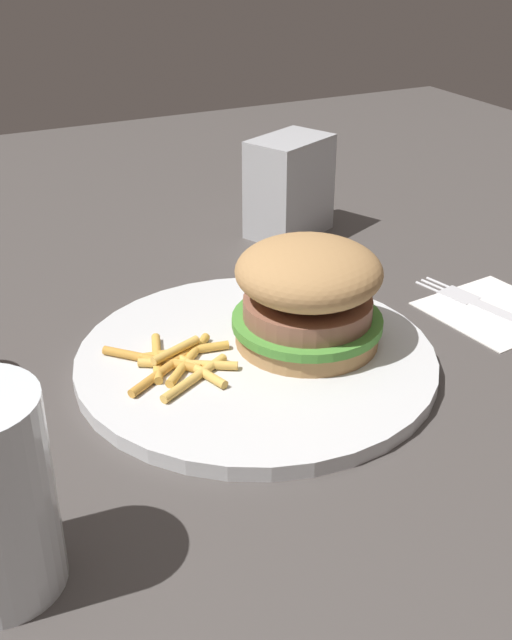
{
  "coord_description": "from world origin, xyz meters",
  "views": [
    {
      "loc": [
        0.25,
        0.5,
        0.33
      ],
      "look_at": [
        0.01,
        0.02,
        0.04
      ],
      "focal_mm": 43.8,
      "sensor_mm": 36.0,
      "label": 1
    }
  ],
  "objects_px": {
    "plate": "(256,360)",
    "napkin_dispenser": "(289,187)",
    "sandwich": "(308,293)",
    "fries_pile": "(177,362)",
    "fork": "(494,308)",
    "napkin": "(495,311)"
  },
  "relations": [
    {
      "from": "fries_pile",
      "to": "napkin_dispenser",
      "type": "bearing_deg",
      "value": -134.03
    },
    {
      "from": "napkin",
      "to": "plate",
      "type": "bearing_deg",
      "value": -3.0
    },
    {
      "from": "sandwich",
      "to": "fries_pile",
      "type": "height_order",
      "value": "sandwich"
    },
    {
      "from": "plate",
      "to": "sandwich",
      "type": "bearing_deg",
      "value": 179.39
    },
    {
      "from": "sandwich",
      "to": "fries_pile",
      "type": "bearing_deg",
      "value": -4.98
    },
    {
      "from": "napkin",
      "to": "fork",
      "type": "height_order",
      "value": "fork"
    },
    {
      "from": "sandwich",
      "to": "napkin",
      "type": "height_order",
      "value": "sandwich"
    },
    {
      "from": "fries_pile",
      "to": "fork",
      "type": "height_order",
      "value": "fries_pile"
    },
    {
      "from": "napkin",
      "to": "fork",
      "type": "distance_m",
      "value": 0.0
    },
    {
      "from": "sandwich",
      "to": "fries_pile",
      "type": "xyz_separation_m",
      "value": [
        0.11,
        -0.01,
        -0.04
      ]
    },
    {
      "from": "plate",
      "to": "napkin_dispenser",
      "type": "height_order",
      "value": "napkin_dispenser"
    },
    {
      "from": "plate",
      "to": "napkin",
      "type": "bearing_deg",
      "value": 177.0
    },
    {
      "from": "sandwich",
      "to": "napkin",
      "type": "distance_m",
      "value": 0.2
    },
    {
      "from": "plate",
      "to": "napkin",
      "type": "distance_m",
      "value": 0.24
    },
    {
      "from": "fries_pile",
      "to": "sandwich",
      "type": "bearing_deg",
      "value": 175.02
    },
    {
      "from": "napkin",
      "to": "napkin_dispenser",
      "type": "xyz_separation_m",
      "value": [
        0.08,
        -0.25,
        0.05
      ]
    },
    {
      "from": "plate",
      "to": "fork",
      "type": "bearing_deg",
      "value": 177.37
    },
    {
      "from": "sandwich",
      "to": "plate",
      "type": "bearing_deg",
      "value": -0.61
    },
    {
      "from": "plate",
      "to": "fork",
      "type": "distance_m",
      "value": 0.24
    },
    {
      "from": "fries_pile",
      "to": "fork",
      "type": "distance_m",
      "value": 0.3
    },
    {
      "from": "napkin_dispenser",
      "to": "fries_pile",
      "type": "bearing_deg",
      "value": 21.72
    },
    {
      "from": "fries_pile",
      "to": "napkin",
      "type": "bearing_deg",
      "value": 175.91
    }
  ]
}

